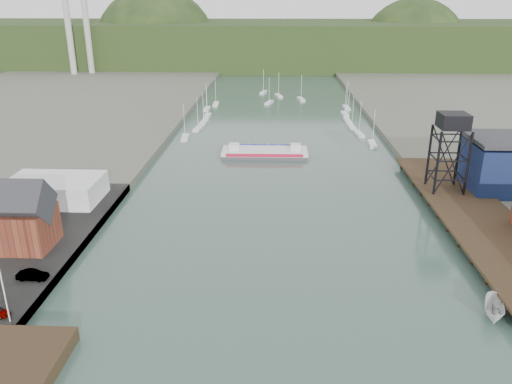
# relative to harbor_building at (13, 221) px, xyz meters

# --- Properties ---
(west_stage) EXTENTS (10.00, 18.00, 1.80)m
(west_stage) POSITION_rel_harbor_building_xyz_m (13.00, -30.00, -5.19)
(west_stage) COLOR black
(west_stage) RESTS_ON ground
(east_pier) EXTENTS (14.00, 70.00, 2.45)m
(east_pier) POSITION_rel_harbor_building_xyz_m (79.00, 15.00, -4.19)
(east_pier) COLOR black
(east_pier) RESTS_ON ground
(harbor_building) EXTENTS (12.20, 8.20, 8.90)m
(harbor_building) POSITION_rel_harbor_building_xyz_m (0.00, 0.00, 0.00)
(harbor_building) COLOR #562218
(harbor_building) RESTS_ON west_quay
(white_shed) EXTENTS (18.00, 12.00, 4.50)m
(white_shed) POSITION_rel_harbor_building_xyz_m (-2.00, 20.00, -2.24)
(white_shed) COLOR silver
(white_shed) RESTS_ON west_quay
(flagpole) EXTENTS (0.16, 0.16, 12.00)m
(flagpole) POSITION_rel_harbor_building_xyz_m (9.00, -20.00, 1.51)
(flagpole) COLOR silver
(flagpole) RESTS_ON west_quay
(lift_tower) EXTENTS (6.50, 6.50, 16.00)m
(lift_tower) POSITION_rel_harbor_building_xyz_m (77.00, 28.00, 9.56)
(lift_tower) COLOR black
(lift_tower) RESTS_ON east_pier
(marina_sailboats) EXTENTS (57.71, 92.65, 0.90)m
(marina_sailboats) POSITION_rel_harbor_building_xyz_m (42.08, 108.46, -5.74)
(marina_sailboats) COLOR silver
(marina_sailboats) RESTS_ON ground
(smokestacks) EXTENTS (11.20, 8.20, 60.00)m
(smokestacks) POSITION_rel_harbor_building_xyz_m (-64.00, 202.50, 23.91)
(smokestacks) COLOR #ADACA8
(smokestacks) RESTS_ON ground
(distant_hills) EXTENTS (500.00, 120.00, 80.00)m
(distant_hills) POSITION_rel_harbor_building_xyz_m (38.02, 271.35, 4.29)
(distant_hills) COLOR black
(distant_hills) RESTS_ON ground
(chain_ferry) EXTENTS (22.85, 9.55, 3.28)m
(chain_ferry) POSITION_rel_harbor_building_xyz_m (38.86, 57.43, -5.15)
(chain_ferry) COLOR #444446
(chain_ferry) RESTS_ON ground
(motorboat) EXTENTS (4.44, 6.88, 2.49)m
(motorboat) POSITION_rel_harbor_building_xyz_m (70.69, -14.42, -4.84)
(motorboat) COLOR silver
(motorboat) RESTS_ON ground
(car_west_b) EXTENTS (4.40, 1.63, 1.44)m
(car_west_b) POSITION_rel_harbor_building_xyz_m (7.31, -10.10, -3.77)
(car_west_b) COLOR #999999
(car_west_b) RESTS_ON west_quay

